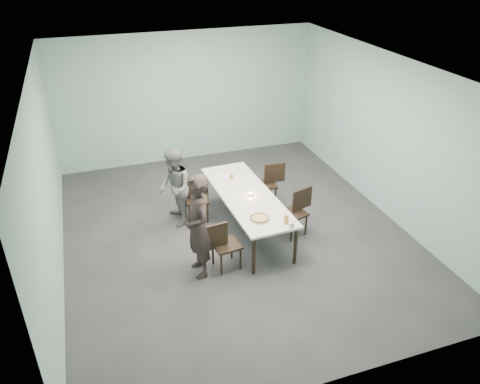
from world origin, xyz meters
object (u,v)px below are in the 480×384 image
object	(u,v)px
chair_near_left	(222,242)
chair_far_left	(193,196)
amber_tumbler	(231,176)
side_plate	(263,207)
table	(247,197)
diner_far	(175,188)
chair_near_right	(297,209)
beer_glass	(286,219)
diner_near	(198,227)
chair_far_right	(269,181)
tealight	(250,194)
water_tumbler	(291,225)
pizza	(260,218)

from	to	relation	value
chair_near_left	chair_far_left	world-z (taller)	same
chair_far_left	amber_tumbler	world-z (taller)	chair_far_left
side_plate	table	bearing A→B (deg)	103.33
diner_far	amber_tumbler	bearing A→B (deg)	90.81
chair_near_right	beer_glass	world-z (taller)	beer_glass
diner_near	side_plate	bearing A→B (deg)	104.06
diner_near	amber_tumbler	xyz separation A→B (m)	(1.06, 1.61, -0.08)
chair_far_right	diner_near	world-z (taller)	diner_near
beer_glass	tealight	size ratio (longest dim) A/B	2.68
chair_far_left	amber_tumbler	size ratio (longest dim) A/B	10.88
water_tumbler	tealight	world-z (taller)	water_tumbler
water_tumbler	beer_glass	bearing A→B (deg)	103.51
table	amber_tumbler	distance (m)	0.71
pizza	diner_far	bearing A→B (deg)	125.49
table	chair_far_left	world-z (taller)	chair_far_left
chair_far_right	tealight	world-z (taller)	chair_far_right
chair_near_left	chair_near_right	distance (m)	1.68
chair_far_left	pizza	xyz separation A→B (m)	(0.75, -1.53, 0.27)
diner_far	water_tumbler	world-z (taller)	diner_far
beer_glass	pizza	bearing A→B (deg)	144.21
pizza	amber_tumbler	xyz separation A→B (m)	(0.02, 1.54, 0.02)
chair_near_right	diner_far	world-z (taller)	diner_far
diner_far	tealight	xyz separation A→B (m)	(1.21, -0.73, 0.03)
chair_far_left	table	bearing A→B (deg)	-28.90
chair_far_left	diner_near	bearing A→B (deg)	-89.30
table	water_tumbler	size ratio (longest dim) A/B	29.28
chair_far_right	table	bearing A→B (deg)	52.61
chair_far_left	chair_far_right	size ratio (longest dim) A/B	1.00
chair_far_right	chair_near_right	bearing A→B (deg)	99.53
chair_far_right	diner_far	distance (m)	1.94
diner_near	tealight	distance (m)	1.46
side_plate	chair_far_left	bearing A→B (deg)	128.13
chair_far_left	diner_far	xyz separation A→B (m)	(-0.34, -0.01, 0.24)
chair_far_right	beer_glass	size ratio (longest dim) A/B	5.80
amber_tumbler	chair_near_right	bearing A→B (deg)	-50.10
chair_near_right	pizza	xyz separation A→B (m)	(-0.91, -0.48, 0.27)
table	chair_near_right	bearing A→B (deg)	-23.33
chair_near_right	side_plate	bearing A→B (deg)	-3.54
chair_far_left	beer_glass	xyz separation A→B (m)	(1.10, -1.78, 0.32)
chair_far_left	diner_near	xyz separation A→B (m)	(-0.30, -1.60, 0.37)
diner_near	pizza	distance (m)	1.05
pizza	water_tumbler	bearing A→B (deg)	-45.29
diner_far	water_tumbler	xyz separation A→B (m)	(1.47, -1.91, 0.05)
chair_near_left	pizza	bearing A→B (deg)	0.16
chair_near_left	chair_far_left	size ratio (longest dim) A/B	1.00
chair_far_left	beer_glass	distance (m)	2.12
water_tumbler	side_plate	bearing A→B (deg)	104.92
pizza	amber_tumbler	size ratio (longest dim) A/B	4.25
chair_near_left	chair_far_left	bearing A→B (deg)	85.25
diner_near	amber_tumbler	world-z (taller)	diner_near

